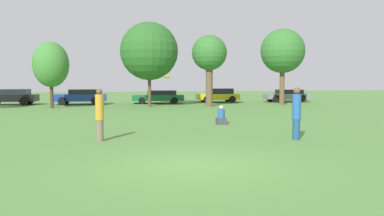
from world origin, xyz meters
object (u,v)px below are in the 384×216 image
Objects in this scene: tree_2 at (149,51)px; parked_car_grey at (287,95)px; tree_4 at (283,51)px; parked_car_blue at (81,96)px; parked_car_yellow at (218,95)px; person_thrower at (100,114)px; tree_3 at (209,54)px; person_catcher at (296,113)px; bystander_sitting at (221,117)px; parked_car_black at (11,96)px; frisbee at (167,77)px; parked_car_green at (159,96)px; tree_1 at (51,65)px.

tree_2 reaches higher than parked_car_grey.
tree_4 reaches higher than parked_car_blue.
tree_2 is at bearing 36.67° from parked_car_yellow.
person_thrower is at bearing 99.03° from parked_car_blue.
parked_car_blue is at bearing 156.50° from tree_3.
bystander_sitting is (-1.30, 5.01, -0.59)m from person_catcher.
parked_car_blue is at bearing 177.20° from parked_car_black.
person_thrower is 7.66× the size of frisbee.
parked_car_blue is 0.95× the size of parked_car_green.
parked_car_green is 1.10× the size of parked_car_grey.
tree_3 is 6.79m from parked_car_green.
parked_car_black is (-22.46, 4.06, -3.79)m from tree_4.
tree_1 is 9.81m from parked_car_green.
person_catcher is at bearing 68.14° from parked_car_grey.
bystander_sitting is at bearing 77.75° from parked_car_yellow.
tree_3 is at bearing -172.17° from tree_4.
tree_3 is at bearing 159.22° from parked_car_blue.
tree_4 is at bearing 58.65° from person_thrower.
parked_car_black is 0.95× the size of parked_car_green.
parked_car_yellow is at bearing 18.91° from tree_1.
parked_car_yellow is 6.59m from parked_car_grey.
person_thrower is at bearing 167.90° from frisbee.
bystander_sitting is 12.96m from tree_3.
parked_car_green is at bearing 93.54° from bystander_sitting.
tree_3 is 16.98m from parked_car_black.
tree_1 is (-10.79, 17.57, 2.27)m from person_catcher.
person_catcher is 0.42× the size of parked_car_blue.
tree_4 is at bearing 61.57° from parked_car_grey.
tree_4 is (7.74, 18.08, 3.55)m from person_catcher.
parked_car_blue is at bearing -58.29° from person_catcher.
parked_car_blue is (-5.49, 3.79, -3.63)m from tree_2.
parked_car_green is at bearing 87.12° from person_thrower.
tree_4 is at bearing 55.29° from bystander_sitting.
tree_1 is 1.17× the size of parked_car_grey.
parked_car_blue is (-9.00, 21.59, -0.25)m from person_catcher.
parked_car_grey is (6.54, -0.79, -0.03)m from parked_car_yellow.
tree_2 reaches higher than tree_1.
tree_2 reaches higher than bystander_sitting.
tree_4 is 1.46× the size of parked_car_black.
person_catcher reaches higher than parked_car_yellow.
tree_1 is at bearing -178.44° from tree_4.
frisbee is 23.90m from parked_car_black.
tree_3 is (2.45, 12.16, 3.76)m from bystander_sitting.
parked_car_yellow is (2.20, 5.25, -3.44)m from tree_3.
person_catcher is at bearing 84.22° from parked_car_yellow.
parked_car_grey is (8.74, 4.46, -3.47)m from tree_3.
parked_car_black is at bearing -47.31° from person_catcher.
frisbee is 5.75m from bystander_sitting.
tree_1 is at bearing 110.36° from frisbee.
parked_car_green is (12.38, -0.31, -0.09)m from parked_car_black.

